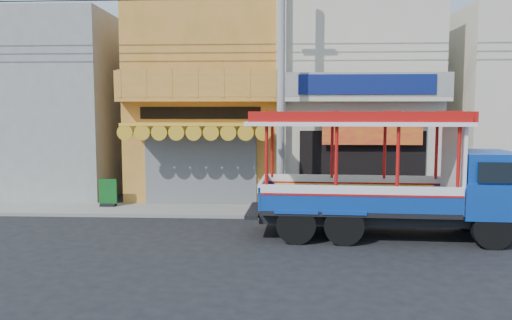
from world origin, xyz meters
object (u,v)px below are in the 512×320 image
(utility_pole, at_px, (286,68))
(green_sign, at_px, (108,195))
(songthaew_truck, at_px, (406,177))
(potted_plant_b, at_px, (390,195))
(potted_plant_a, at_px, (400,197))

(utility_pole, relative_size, green_sign, 27.69)
(utility_pole, xyz_separation_m, green_sign, (-6.50, 1.07, -4.49))
(songthaew_truck, distance_m, potted_plant_b, 3.61)
(utility_pole, bearing_deg, green_sign, 170.69)
(green_sign, bearing_deg, utility_pole, -9.31)
(songthaew_truck, height_order, green_sign, songthaew_truck)
(songthaew_truck, xyz_separation_m, potted_plant_b, (0.29, 3.42, -1.09))
(songthaew_truck, height_order, potted_plant_b, songthaew_truck)
(utility_pole, xyz_separation_m, songthaew_truck, (3.43, -2.55, -3.30))
(potted_plant_a, bearing_deg, utility_pole, 140.15)
(utility_pole, height_order, potted_plant_b, utility_pole)
(potted_plant_a, distance_m, potted_plant_b, 0.37)
(utility_pole, relative_size, potted_plant_b, 26.74)
(potted_plant_b, bearing_deg, potted_plant_a, -130.07)
(songthaew_truck, relative_size, green_sign, 7.75)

